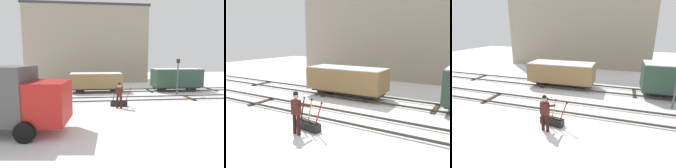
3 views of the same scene
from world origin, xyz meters
The scene contains 7 objects.
ground_plane centered at (0.00, 0.00, 0.00)m, with size 60.00×60.00×0.00m, color white.
track_main_line centered at (0.00, 0.00, 0.11)m, with size 44.00×1.94×0.18m.
track_siding_near centered at (0.00, 4.04, 0.11)m, with size 44.00×1.94×0.18m.
switch_lever_frame centered at (-0.62, -1.99, 0.25)m, with size 1.51×0.57×1.43m.
rail_worker centered at (-0.70, -2.62, 1.03)m, with size 0.62×0.71×1.82m.
apartment_building centered at (-3.05, 14.25, 5.43)m, with size 17.37×5.81×10.85m.
freight_car_mid_siding centered at (-2.13, 4.04, 1.17)m, with size 5.24×2.14×1.98m.
Camera 3 is at (2.49, -9.64, 4.73)m, focal length 29.32 mm.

